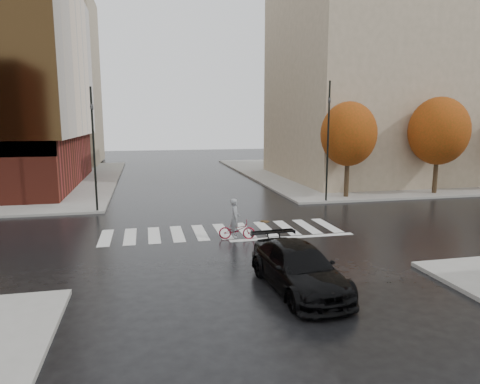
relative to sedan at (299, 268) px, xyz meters
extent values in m
plane|color=black|center=(-1.08, 7.20, -0.71)|extent=(120.00, 120.00, 0.00)
cube|color=gray|center=(19.92, 28.20, -0.64)|extent=(30.00, 30.00, 0.15)
cube|color=silver|center=(-1.08, 7.70, -0.71)|extent=(12.00, 3.00, 0.01)
cube|color=gray|center=(15.92, 24.20, 8.44)|extent=(16.00, 16.00, 18.00)
cube|color=gray|center=(-17.08, 44.20, 9.44)|extent=(14.00, 12.00, 20.00)
cylinder|color=black|center=(8.92, 14.60, 0.84)|extent=(0.32, 0.32, 2.80)
ellipsoid|color=#A4370F|center=(8.92, 14.60, 3.76)|extent=(3.80, 3.80, 4.37)
cylinder|color=black|center=(15.92, 14.60, 0.84)|extent=(0.32, 0.32, 2.80)
ellipsoid|color=#A4370F|center=(15.92, 14.60, 3.92)|extent=(4.20, 4.20, 4.83)
imported|color=black|center=(0.00, 0.00, 0.00)|extent=(2.36, 5.04, 1.42)
imported|color=maroon|center=(-0.68, 6.20, -0.28)|extent=(1.74, 0.93, 0.87)
imported|color=gray|center=(-0.78, 6.20, 0.29)|extent=(0.55, 0.72, 1.77)
cylinder|color=black|center=(-7.51, 13.50, 2.99)|extent=(0.12, 0.12, 7.11)
imported|color=black|center=(-7.51, 13.50, 5.57)|extent=(0.19, 0.17, 0.89)
cylinder|color=black|center=(6.94, 13.50, 3.30)|extent=(0.12, 0.12, 7.72)
imported|color=black|center=(6.94, 13.50, 6.10)|extent=(0.19, 0.22, 0.96)
cylinder|color=#E4EE0E|center=(-10.56, 17.20, -0.29)|extent=(0.22, 0.22, 0.54)
sphere|color=#E4EE0E|center=(-10.56, 17.20, -0.02)|extent=(0.24, 0.24, 0.24)
cylinder|color=#4D361B|center=(1.48, 9.20, -0.71)|extent=(0.61, 0.61, 0.01)
camera|label=1|loc=(-4.70, -12.37, 4.67)|focal=32.00mm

